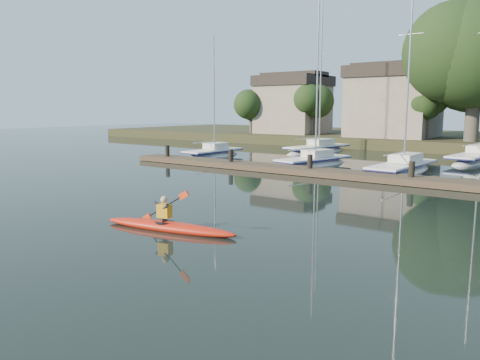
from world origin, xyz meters
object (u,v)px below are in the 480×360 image
Objects in this scene: kayak at (168,225)px; sailboat_1 at (313,168)px; sailboat_0 at (213,158)px; dock at (357,175)px; sailboat_5 at (317,154)px; sailboat_6 at (478,164)px; sailboat_2 at (402,175)px.

sailboat_1 reaches higher than kayak.
sailboat_1 is (9.57, -0.56, 0.01)m from sailboat_0.
dock is (0.58, 14.38, 0.01)m from kayak.
sailboat_0 reaches higher than dock.
sailboat_1 is (-4.96, 4.24, -0.37)m from dock.
sailboat_6 is at bearing 12.14° from sailboat_5.
sailboat_6 is at bearing 58.90° from sailboat_1.
sailboat_5 reaches higher than sailboat_1.
sailboat_2 is (1.23, 4.18, -0.38)m from dock.
sailboat_1 reaches higher than sailboat_0.
sailboat_1 is 6.19m from sailboat_2.
sailboat_0 is 0.68× the size of sailboat_6.
sailboat_1 is at bearing -2.18° from sailboat_0.
sailboat_5 is 13.18m from sailboat_6.
sailboat_0 is 0.75× the size of sailboat_5.
dock is 16.17m from sailboat_5.
sailboat_0 is (-14.53, 4.80, -0.38)m from dock.
sailboat_6 reaches higher than sailboat_2.
sailboat_6 is (8.88, 9.52, -0.02)m from sailboat_1.
sailboat_1 is at bearing 139.44° from dock.
sailboat_2 is 9.96m from sailboat_6.
sailboat_0 is (-13.95, 19.18, -0.37)m from kayak.
kayak is 0.45× the size of sailboat_0.
sailboat_5 reaches higher than dock.
sailboat_2 is (1.81, 18.56, -0.37)m from kayak.
sailboat_6 is (4.50, 28.15, -0.38)m from kayak.
sailboat_1 reaches higher than dock.
sailboat_0 is 9.96m from sailboat_5.
kayak is 19.13m from sailboat_1.
kayak is 0.31× the size of sailboat_6.
sailboat_0 is at bearing 115.05° from kayak.
dock is 14.32m from sailboat_6.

